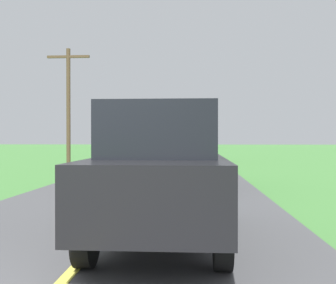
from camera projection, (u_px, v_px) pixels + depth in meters
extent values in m
cube|color=#2D2D30|center=(172.00, 164.00, 13.11)|extent=(0.90, 5.51, 0.24)
cube|color=brown|center=(172.00, 158.00, 13.11)|extent=(2.30, 5.80, 0.20)
cube|color=silver|center=(175.00, 129.00, 15.05)|extent=(2.10, 1.90, 1.90)
cube|color=black|center=(176.00, 121.00, 16.00)|extent=(1.78, 0.02, 0.76)
cube|color=#2D517F|center=(135.00, 139.00, 12.20)|extent=(0.08, 3.85, 1.10)
cube|color=#2D517F|center=(207.00, 139.00, 12.06)|extent=(0.08, 3.85, 1.10)
cube|color=#2D517F|center=(167.00, 139.00, 10.25)|extent=(2.30, 0.08, 1.10)
cube|color=#2D517F|center=(174.00, 139.00, 14.01)|extent=(2.30, 0.08, 1.10)
cylinder|color=black|center=(147.00, 164.00, 14.97)|extent=(0.28, 1.00, 1.00)
cylinder|color=black|center=(202.00, 164.00, 14.84)|extent=(0.28, 1.00, 1.00)
cylinder|color=black|center=(134.00, 171.00, 11.59)|extent=(0.28, 1.00, 1.00)
cylinder|color=black|center=(205.00, 172.00, 11.46)|extent=(0.28, 1.00, 1.00)
ellipsoid|color=#95BD2E|center=(187.00, 141.00, 12.61)|extent=(0.43, 0.43, 0.42)
ellipsoid|color=#84C831|center=(190.00, 141.00, 13.62)|extent=(0.46, 0.52, 0.52)
ellipsoid|color=#90B32F|center=(154.00, 150.00, 13.48)|extent=(0.47, 0.50, 0.45)
ellipsoid|color=#96BC22|center=(147.00, 141.00, 13.46)|extent=(0.40, 0.48, 0.43)
ellipsoid|color=#95B12C|center=(144.00, 150.00, 11.59)|extent=(0.43, 0.44, 0.44)
ellipsoid|color=#96C620|center=(190.00, 141.00, 11.64)|extent=(0.58, 0.57, 0.40)
ellipsoid|color=#8CBD1F|center=(173.00, 151.00, 11.67)|extent=(0.53, 0.49, 0.42)
ellipsoid|color=#9CC225|center=(164.00, 140.00, 11.54)|extent=(0.42, 0.51, 0.46)
ellipsoid|color=#9BB723|center=(162.00, 151.00, 13.04)|extent=(0.46, 0.51, 0.42)
ellipsoid|color=#85B52F|center=(150.00, 141.00, 11.02)|extent=(0.52, 0.51, 0.49)
ellipsoid|color=#9BB435|center=(194.00, 141.00, 12.57)|extent=(0.46, 0.42, 0.50)
ellipsoid|color=#95B534|center=(167.00, 151.00, 12.60)|extent=(0.49, 0.58, 0.48)
ellipsoid|color=#86BF28|center=(196.00, 149.00, 13.51)|extent=(0.57, 0.61, 0.42)
cube|color=#2D2D30|center=(179.00, 151.00, 26.63)|extent=(0.90, 5.51, 0.24)
cube|color=brown|center=(179.00, 148.00, 26.63)|extent=(2.30, 5.80, 0.20)
cube|color=#197A4C|center=(180.00, 133.00, 28.57)|extent=(2.10, 1.90, 1.90)
cube|color=black|center=(181.00, 129.00, 29.52)|extent=(1.78, 0.02, 0.76)
cube|color=maroon|center=(162.00, 139.00, 25.72)|extent=(0.08, 3.85, 1.10)
cube|color=maroon|center=(196.00, 139.00, 25.58)|extent=(0.08, 3.85, 1.10)
cube|color=maroon|center=(178.00, 139.00, 23.77)|extent=(2.30, 0.08, 1.10)
cube|color=maroon|center=(180.00, 139.00, 27.53)|extent=(2.30, 0.08, 1.10)
cylinder|color=black|center=(166.00, 152.00, 28.49)|extent=(0.28, 1.00, 1.00)
cylinder|color=black|center=(195.00, 152.00, 28.36)|extent=(0.28, 1.00, 1.00)
cylinder|color=black|center=(162.00, 154.00, 25.10)|extent=(0.28, 1.00, 1.00)
cylinder|color=black|center=(195.00, 154.00, 24.97)|extent=(0.28, 1.00, 1.00)
ellipsoid|color=#89C427|center=(168.00, 135.00, 26.46)|extent=(0.53, 0.51, 0.37)
ellipsoid|color=#9BBE34|center=(176.00, 140.00, 26.70)|extent=(0.45, 0.46, 0.36)
ellipsoid|color=#9AC236|center=(179.00, 140.00, 26.47)|extent=(0.44, 0.43, 0.42)
ellipsoid|color=#8CAF2C|center=(169.00, 135.00, 26.83)|extent=(0.46, 0.55, 0.52)
ellipsoid|color=#86C12B|center=(166.00, 144.00, 25.04)|extent=(0.49, 0.57, 0.44)
ellipsoid|color=#9BB025|center=(173.00, 139.00, 25.33)|extent=(0.46, 0.47, 0.47)
ellipsoid|color=#92C122|center=(188.00, 135.00, 25.18)|extent=(0.51, 0.49, 0.36)
ellipsoid|color=#90B922|center=(181.00, 145.00, 26.61)|extent=(0.59, 0.62, 0.48)
ellipsoid|color=#86C833|center=(188.00, 144.00, 26.26)|extent=(0.59, 0.73, 0.38)
ellipsoid|color=#85AF33|center=(174.00, 144.00, 26.73)|extent=(0.42, 0.46, 0.48)
ellipsoid|color=#84BB33|center=(182.00, 139.00, 26.44)|extent=(0.50, 0.48, 0.38)
ellipsoid|color=#83B820|center=(188.00, 139.00, 24.84)|extent=(0.44, 0.44, 0.43)
cylinder|color=brown|center=(68.00, 109.00, 19.48)|extent=(0.20, 0.20, 6.01)
cube|color=brown|center=(68.00, 57.00, 19.46)|extent=(2.13, 0.12, 0.12)
cube|color=black|center=(162.00, 183.00, 5.67)|extent=(1.70, 4.10, 0.80)
cube|color=black|center=(161.00, 131.00, 5.46)|extent=(1.44, 2.05, 0.70)
cylinder|color=black|center=(125.00, 203.00, 6.99)|extent=(0.20, 0.64, 0.64)
cylinder|color=black|center=(211.00, 204.00, 6.89)|extent=(0.20, 0.64, 0.64)
cylinder|color=black|center=(86.00, 239.00, 4.45)|extent=(0.20, 0.64, 0.64)
cylinder|color=black|center=(222.00, 241.00, 4.35)|extent=(0.20, 0.64, 0.64)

